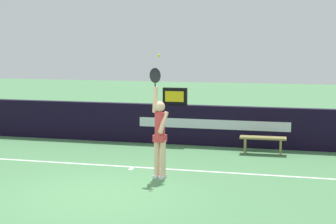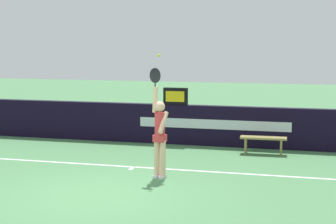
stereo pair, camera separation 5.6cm
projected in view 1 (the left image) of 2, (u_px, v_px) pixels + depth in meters
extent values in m
plane|color=#4A814E|center=(98.00, 194.00, 10.60)|extent=(60.00, 60.00, 0.00)
cube|color=white|center=(134.00, 167.00, 12.87)|extent=(10.26, 0.09, 0.00)
cube|color=white|center=(132.00, 168.00, 12.72)|extent=(0.09, 0.30, 0.00)
cube|color=black|center=(165.00, 124.00, 15.83)|extent=(15.32, 0.27, 1.20)
cube|color=silver|center=(213.00, 124.00, 15.33)|extent=(4.53, 0.01, 0.28)
cube|color=black|center=(175.00, 96.00, 15.64)|extent=(0.73, 0.16, 0.51)
cube|color=yellow|center=(174.00, 97.00, 15.56)|extent=(0.57, 0.01, 0.32)
cylinder|color=beige|center=(163.00, 159.00, 11.76)|extent=(0.13, 0.13, 0.88)
cylinder|color=beige|center=(157.00, 159.00, 11.83)|extent=(0.13, 0.13, 0.88)
cube|color=white|center=(163.00, 177.00, 11.80)|extent=(0.15, 0.26, 0.07)
cube|color=white|center=(157.00, 176.00, 11.87)|extent=(0.15, 0.26, 0.07)
cylinder|color=#D1373B|center=(160.00, 126.00, 11.70)|extent=(0.23, 0.23, 0.62)
cube|color=#D1373B|center=(160.00, 138.00, 11.73)|extent=(0.30, 0.27, 0.16)
sphere|color=beige|center=(160.00, 107.00, 11.64)|extent=(0.23, 0.23, 0.23)
cylinder|color=beige|center=(155.00, 100.00, 11.66)|extent=(0.15, 0.13, 0.59)
cylinder|color=beige|center=(163.00, 122.00, 11.58)|extent=(0.18, 0.41, 0.48)
ellipsoid|color=black|center=(155.00, 75.00, 11.59)|extent=(0.29, 0.09, 0.35)
cylinder|color=black|center=(155.00, 84.00, 11.62)|extent=(0.03, 0.03, 0.18)
sphere|color=#D0E133|center=(159.00, 55.00, 11.54)|extent=(0.07, 0.07, 0.07)
cube|color=olive|center=(263.00, 138.00, 14.33)|extent=(1.28, 0.40, 0.05)
cube|color=olive|center=(245.00, 145.00, 14.46)|extent=(0.07, 0.32, 0.45)
cube|color=olive|center=(281.00, 147.00, 14.26)|extent=(0.07, 0.32, 0.45)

